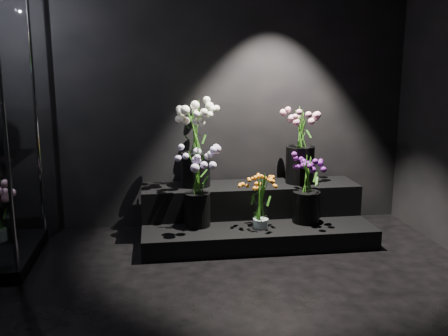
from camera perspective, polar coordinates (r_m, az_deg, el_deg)
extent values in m
plane|color=black|center=(3.13, 0.93, -17.78)|extent=(4.00, 4.00, 0.00)
plane|color=black|center=(4.71, -2.89, 10.12)|extent=(4.00, 0.00, 4.00)
plane|color=black|center=(0.82, 23.64, -0.23)|extent=(4.00, 0.00, 4.00)
cube|color=black|center=(4.52, 3.52, -7.00)|extent=(2.00, 0.89, 0.17)
cube|color=black|center=(4.66, 3.00, -3.54)|extent=(2.00, 0.44, 0.28)
cylinder|color=white|center=(4.27, 4.21, -5.41)|extent=(0.14, 0.14, 0.22)
cylinder|color=black|center=(4.31, -3.06, -4.74)|extent=(0.22, 0.22, 0.29)
cylinder|color=black|center=(4.47, 9.37, -4.40)|extent=(0.24, 0.24, 0.28)
cylinder|color=black|center=(4.55, -3.26, -0.14)|extent=(0.27, 0.27, 0.31)
cylinder|color=black|center=(4.70, 8.67, 0.37)|extent=(0.26, 0.26, 0.35)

